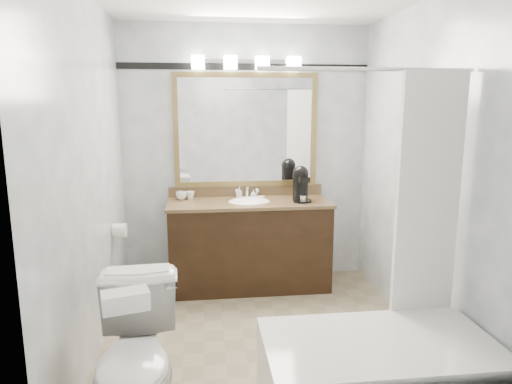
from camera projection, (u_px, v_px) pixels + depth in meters
The scene contains 15 objects.
room at pixel (264, 176), 3.23m from camera, with size 2.42×2.62×2.52m.
vanity at pixel (249, 243), 4.38m from camera, with size 1.53×0.58×0.97m.
mirror at pixel (246, 130), 4.44m from camera, with size 1.40×0.04×1.10m.
vanity_light_bar at pixel (246, 63), 4.26m from camera, with size 1.02×0.14×0.12m.
accent_stripe at pixel (246, 67), 4.33m from camera, with size 2.40×0.01×0.06m, color black.
bathtub at pixel (381, 366), 2.61m from camera, with size 1.30×0.75×1.96m.
tp_roll at pixel (120, 231), 3.85m from camera, with size 0.12×0.12×0.11m, color white.
toilet at pixel (137, 362), 2.42m from camera, with size 0.45×0.79×0.81m, color white.
tissue_box at pixel (125, 300), 2.12m from camera, with size 0.21×0.12×0.09m, color white.
coffee_maker at pixel (301, 183), 4.28m from camera, with size 0.17×0.22×0.33m.
cup_left at pixel (181, 196), 4.36m from camera, with size 0.10×0.10×0.08m, color white.
cup_right at pixel (190, 195), 4.39m from camera, with size 0.08×0.08×0.08m, color white.
soap_bottle_a at pixel (239, 192), 4.47m from camera, with size 0.04×0.05×0.10m, color white.
soap_bottle_b at pixel (253, 194), 4.47m from camera, with size 0.06×0.06×0.07m, color white.
soap_bar at pixel (261, 197), 4.43m from camera, with size 0.07×0.05×0.02m, color beige.
Camera 1 is at (-0.44, -3.17, 1.75)m, focal length 32.00 mm.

